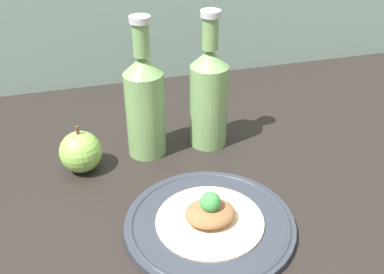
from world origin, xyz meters
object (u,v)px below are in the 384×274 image
(apple, at_px, (81,152))
(cider_bottle_right, at_px, (209,95))
(plated_food, at_px, (210,215))
(plate, at_px, (210,224))
(cider_bottle_left, at_px, (145,103))

(apple, bearing_deg, cider_bottle_right, 6.23)
(plated_food, relative_size, apple, 1.83)
(plated_food, height_order, apple, apple)
(apple, bearing_deg, plated_food, -49.98)
(plated_food, distance_m, apple, 0.30)
(apple, bearing_deg, plate, -49.98)
(plate, distance_m, apple, 0.30)
(plate, xyz_separation_m, cider_bottle_right, (0.08, 0.26, 0.11))
(cider_bottle_right, height_order, apple, cider_bottle_right)
(cider_bottle_left, distance_m, apple, 0.16)
(plate, bearing_deg, apple, 130.02)
(cider_bottle_left, relative_size, cider_bottle_right, 1.00)
(cider_bottle_right, xyz_separation_m, apple, (-0.27, -0.03, -0.07))
(plate, height_order, plated_food, plated_food)
(plated_food, xyz_separation_m, cider_bottle_left, (-0.06, 0.26, 0.09))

